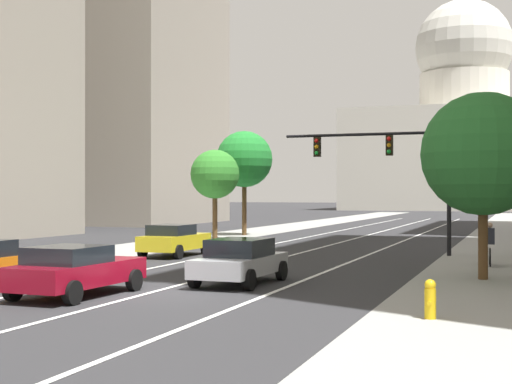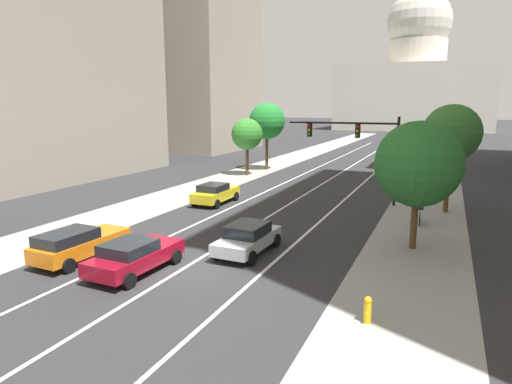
# 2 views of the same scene
# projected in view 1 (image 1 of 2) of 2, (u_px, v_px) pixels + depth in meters

# --- Properties ---
(ground_plane) EXTENTS (400.00, 400.00, 0.00)m
(ground_plane) POSITION_uv_depth(u_px,v_px,m) (387.00, 230.00, 58.88)
(ground_plane) COLOR #2B2B2D
(sidewalk_left) EXTENTS (4.86, 130.00, 0.01)m
(sidewalk_left) POSITION_uv_depth(u_px,v_px,m) (259.00, 231.00, 57.21)
(sidewalk_left) COLOR gray
(sidewalk_left) RESTS_ON ground
(sidewalk_right) EXTENTS (4.86, 130.00, 0.01)m
(sidewalk_right) POSITION_uv_depth(u_px,v_px,m) (506.00, 235.00, 51.14)
(sidewalk_right) COLOR gray
(sidewalk_right) RESTS_ON ground
(lane_stripe_left) EXTENTS (0.16, 90.00, 0.01)m
(lane_stripe_left) POSITION_uv_depth(u_px,v_px,m) (292.00, 240.00, 45.86)
(lane_stripe_left) COLOR white
(lane_stripe_left) RESTS_ON ground
(lane_stripe_center) EXTENTS (0.16, 90.00, 0.01)m
(lane_stripe_center) POSITION_uv_depth(u_px,v_px,m) (345.00, 241.00, 44.75)
(lane_stripe_center) COLOR white
(lane_stripe_center) RESTS_ON ground
(lane_stripe_right) EXTENTS (0.16, 90.00, 0.01)m
(lane_stripe_right) POSITION_uv_depth(u_px,v_px,m) (400.00, 242.00, 43.65)
(lane_stripe_right) COLOR white
(lane_stripe_right) RESTS_ON ground
(capitol_building) EXTENTS (42.06, 28.34, 40.70)m
(capitol_building) POSITION_uv_depth(u_px,v_px,m) (464.00, 134.00, 138.97)
(capitol_building) COLOR beige
(capitol_building) RESTS_ON ground
(car_yellow) EXTENTS (1.99, 4.29, 1.46)m
(car_yellow) POSITION_uv_depth(u_px,v_px,m) (174.00, 240.00, 33.96)
(car_yellow) COLOR yellow
(car_yellow) RESTS_ON ground
(car_silver) EXTENTS (2.07, 4.32, 1.43)m
(car_silver) POSITION_uv_depth(u_px,v_px,m) (240.00, 260.00, 23.43)
(car_silver) COLOR #B2B5BA
(car_silver) RESTS_ON ground
(car_crimson) EXTENTS (2.23, 4.49, 1.41)m
(car_crimson) POSITION_uv_depth(u_px,v_px,m) (75.00, 270.00, 20.57)
(car_crimson) COLOR maroon
(car_crimson) RESTS_ON ground
(traffic_signal_mast) EXTENTS (7.91, 0.39, 6.17)m
(traffic_signal_mast) POSITION_uv_depth(u_px,v_px,m) (393.00, 160.00, 34.96)
(traffic_signal_mast) COLOR black
(traffic_signal_mast) RESTS_ON ground
(fire_hydrant) EXTENTS (0.26, 0.35, 0.91)m
(fire_hydrant) POSITION_uv_depth(u_px,v_px,m) (430.00, 299.00, 16.78)
(fire_hydrant) COLOR yellow
(fire_hydrant) RESTS_ON ground
(cyclist) EXTENTS (0.38, 1.70, 1.72)m
(cyclist) POSITION_uv_depth(u_px,v_px,m) (490.00, 244.00, 29.34)
(cyclist) COLOR black
(cyclist) RESTS_ON ground
(street_tree_far_right) EXTENTS (4.11, 4.11, 6.23)m
(street_tree_far_right) POSITION_uv_depth(u_px,v_px,m) (483.00, 154.00, 24.62)
(street_tree_far_right) COLOR #51381E
(street_tree_far_right) RESTS_ON ground
(street_tree_mid_left) EXTENTS (3.91, 3.91, 7.24)m
(street_tree_mid_left) POSITION_uv_depth(u_px,v_px,m) (244.00, 159.00, 51.42)
(street_tree_mid_left) COLOR #51381E
(street_tree_mid_left) RESTS_ON ground
(street_tree_near_left) EXTENTS (3.14, 3.14, 5.70)m
(street_tree_near_left) POSITION_uv_depth(u_px,v_px,m) (215.00, 175.00, 47.37)
(street_tree_near_left) COLOR #51381E
(street_tree_near_left) RESTS_ON ground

